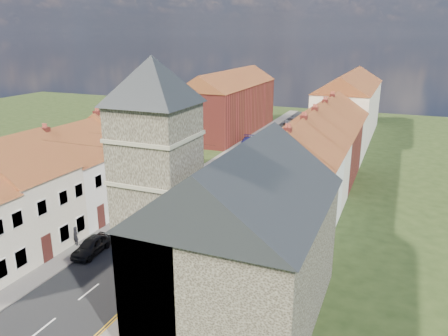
{
  "coord_description": "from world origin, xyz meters",
  "views": [
    {
      "loc": [
        17.64,
        -17.49,
        16.1
      ],
      "look_at": [
        1.98,
        20.21,
        3.5
      ],
      "focal_mm": 35.0,
      "sensor_mm": 36.0,
      "label": 1
    }
  ],
  "objects_px": {
    "car_near": "(92,245)",
    "car_far": "(248,142)",
    "car_mid": "(224,168)",
    "car_distant": "(290,121)",
    "pedestrian_left": "(76,236)",
    "lamppost": "(171,162)",
    "church": "(230,224)"
  },
  "relations": [
    {
      "from": "car_near",
      "to": "pedestrian_left",
      "type": "xyz_separation_m",
      "value": [
        -1.9,
        0.45,
        0.23
      ]
    },
    {
      "from": "car_far",
      "to": "car_distant",
      "type": "bearing_deg",
      "value": 72.14
    },
    {
      "from": "car_mid",
      "to": "car_far",
      "type": "xyz_separation_m",
      "value": [
        -1.7,
        13.4,
        -0.09
      ]
    },
    {
      "from": "car_distant",
      "to": "pedestrian_left",
      "type": "bearing_deg",
      "value": -90.29
    },
    {
      "from": "car_mid",
      "to": "church",
      "type": "bearing_deg",
      "value": -83.26
    },
    {
      "from": "car_mid",
      "to": "pedestrian_left",
      "type": "relative_size",
      "value": 3.14
    },
    {
      "from": "lamppost",
      "to": "car_near",
      "type": "height_order",
      "value": "lamppost"
    },
    {
      "from": "car_far",
      "to": "church",
      "type": "bearing_deg",
      "value": -85.44
    },
    {
      "from": "car_far",
      "to": "pedestrian_left",
      "type": "height_order",
      "value": "pedestrian_left"
    },
    {
      "from": "car_far",
      "to": "lamppost",
      "type": "bearing_deg",
      "value": -105.1
    },
    {
      "from": "church",
      "to": "pedestrian_left",
      "type": "xyz_separation_m",
      "value": [
        -14.46,
        3.49,
        -5.0
      ]
    },
    {
      "from": "car_far",
      "to": "car_near",
      "type": "bearing_deg",
      "value": -103.49
    },
    {
      "from": "lamppost",
      "to": "car_distant",
      "type": "xyz_separation_m",
      "value": [
        2.1,
        41.34,
        -2.98
      ]
    },
    {
      "from": "car_distant",
      "to": "pedestrian_left",
      "type": "distance_m",
      "value": 54.64
    },
    {
      "from": "pedestrian_left",
      "to": "car_distant",
      "type": "bearing_deg",
      "value": 100.08
    },
    {
      "from": "church",
      "to": "car_near",
      "type": "xyz_separation_m",
      "value": [
        -12.56,
        3.03,
        -5.23
      ]
    },
    {
      "from": "car_distant",
      "to": "pedestrian_left",
      "type": "height_order",
      "value": "pedestrian_left"
    },
    {
      "from": "church",
      "to": "car_far",
      "type": "bearing_deg",
      "value": 108.05
    },
    {
      "from": "car_mid",
      "to": "car_distant",
      "type": "bearing_deg",
      "value": 73.74
    },
    {
      "from": "lamppost",
      "to": "car_near",
      "type": "xyz_separation_m",
      "value": [
        0.61,
        -13.64,
        -2.89
      ]
    },
    {
      "from": "car_mid",
      "to": "car_distant",
      "type": "distance_m",
      "value": 32.89
    },
    {
      "from": "car_distant",
      "to": "lamppost",
      "type": "bearing_deg",
      "value": -89.64
    },
    {
      "from": "church",
      "to": "car_mid",
      "type": "distance_m",
      "value": 27.85
    },
    {
      "from": "car_mid",
      "to": "pedestrian_left",
      "type": "bearing_deg",
      "value": -116.08
    },
    {
      "from": "church",
      "to": "car_distant",
      "type": "distance_m",
      "value": 59.3
    },
    {
      "from": "car_mid",
      "to": "car_far",
      "type": "bearing_deg",
      "value": 80.6
    },
    {
      "from": "car_near",
      "to": "car_far",
      "type": "height_order",
      "value": "car_far"
    },
    {
      "from": "lamppost",
      "to": "car_far",
      "type": "relative_size",
      "value": 1.25
    },
    {
      "from": "church",
      "to": "car_mid",
      "type": "height_order",
      "value": "church"
    },
    {
      "from": "lamppost",
      "to": "car_near",
      "type": "bearing_deg",
      "value": -87.43
    },
    {
      "from": "car_near",
      "to": "car_distant",
      "type": "height_order",
      "value": "car_near"
    },
    {
      "from": "lamppost",
      "to": "church",
      "type": "bearing_deg",
      "value": -51.7
    }
  ]
}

